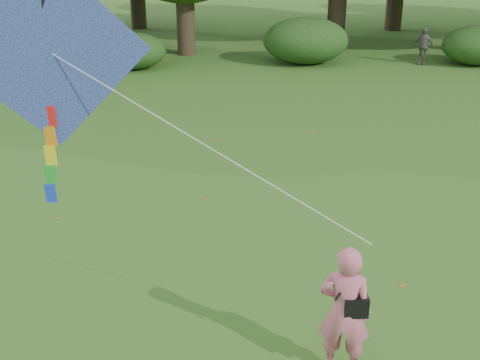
{
  "coord_description": "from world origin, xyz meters",
  "views": [
    {
      "loc": [
        -0.55,
        -6.91,
        5.28
      ],
      "look_at": [
        -0.25,
        2.0,
        1.5
      ],
      "focal_mm": 45.0,
      "sensor_mm": 36.0,
      "label": 1
    }
  ],
  "objects_px": {
    "bystander_right": "(423,46)",
    "flying_kite": "(51,57)",
    "bystander_left": "(19,49)",
    "man_kite_flyer": "(345,311)"
  },
  "relations": [
    {
      "from": "bystander_right",
      "to": "flying_kite",
      "type": "bearing_deg",
      "value": -90.43
    },
    {
      "from": "bystander_right",
      "to": "bystander_left",
      "type": "bearing_deg",
      "value": -149.53
    },
    {
      "from": "man_kite_flyer",
      "to": "bystander_left",
      "type": "height_order",
      "value": "man_kite_flyer"
    },
    {
      "from": "bystander_right",
      "to": "flying_kite",
      "type": "relative_size",
      "value": 0.31
    },
    {
      "from": "man_kite_flyer",
      "to": "bystander_left",
      "type": "bearing_deg",
      "value": -46.59
    },
    {
      "from": "bystander_left",
      "to": "flying_kite",
      "type": "xyz_separation_m",
      "value": [
        6.0,
        -17.25,
        3.09
      ]
    },
    {
      "from": "bystander_right",
      "to": "flying_kite",
      "type": "height_order",
      "value": "flying_kite"
    },
    {
      "from": "man_kite_flyer",
      "to": "flying_kite",
      "type": "height_order",
      "value": "flying_kite"
    },
    {
      "from": "man_kite_flyer",
      "to": "flying_kite",
      "type": "relative_size",
      "value": 0.37
    },
    {
      "from": "flying_kite",
      "to": "bystander_left",
      "type": "bearing_deg",
      "value": 109.16
    }
  ]
}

